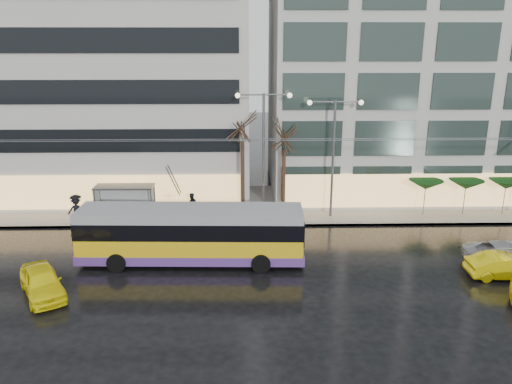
{
  "coord_description": "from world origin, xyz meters",
  "views": [
    {
      "loc": [
        0.7,
        -24.05,
        12.46
      ],
      "look_at": [
        1.34,
        5.0,
        3.77
      ],
      "focal_mm": 35.0,
      "sensor_mm": 36.0,
      "label": 1
    }
  ],
  "objects_px": {
    "trolleybus": "(191,236)",
    "street_lamp_near": "(264,138)",
    "bus_shelter": "(120,194)",
    "taxi_a": "(42,282)"
  },
  "relations": [
    {
      "from": "trolleybus",
      "to": "street_lamp_near",
      "type": "relative_size",
      "value": 1.45
    },
    {
      "from": "bus_shelter",
      "to": "street_lamp_near",
      "type": "relative_size",
      "value": 0.47
    },
    {
      "from": "trolleybus",
      "to": "street_lamp_near",
      "type": "height_order",
      "value": "street_lamp_near"
    },
    {
      "from": "bus_shelter",
      "to": "taxi_a",
      "type": "distance_m",
      "value": 11.55
    },
    {
      "from": "bus_shelter",
      "to": "street_lamp_near",
      "type": "xyz_separation_m",
      "value": [
        10.38,
        0.11,
        4.03
      ]
    },
    {
      "from": "taxi_a",
      "to": "street_lamp_near",
      "type": "bearing_deg",
      "value": 13.21
    },
    {
      "from": "taxi_a",
      "to": "trolleybus",
      "type": "bearing_deg",
      "value": -2.92
    },
    {
      "from": "street_lamp_near",
      "to": "taxi_a",
      "type": "height_order",
      "value": "street_lamp_near"
    },
    {
      "from": "trolleybus",
      "to": "taxi_a",
      "type": "distance_m",
      "value": 8.29
    },
    {
      "from": "bus_shelter",
      "to": "taxi_a",
      "type": "height_order",
      "value": "bus_shelter"
    }
  ]
}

